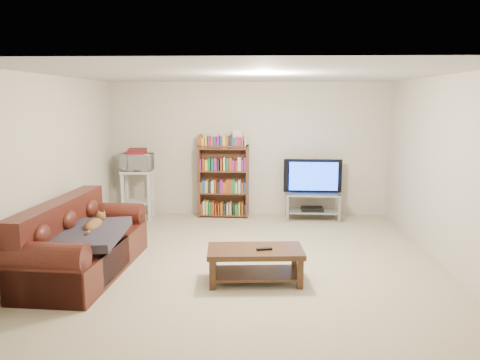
{
  "coord_description": "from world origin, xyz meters",
  "views": [
    {
      "loc": [
        0.1,
        -5.93,
        2.09
      ],
      "look_at": [
        -0.1,
        0.4,
        1.0
      ],
      "focal_mm": 35.0,
      "sensor_mm": 36.0,
      "label": 1
    }
  ],
  "objects_px": {
    "sofa": "(79,247)",
    "tv_stand": "(312,202)",
    "coffee_table": "(255,259)",
    "bookshelf": "(223,180)"
  },
  "relations": [
    {
      "from": "sofa",
      "to": "tv_stand",
      "type": "relative_size",
      "value": 2.22
    },
    {
      "from": "sofa",
      "to": "tv_stand",
      "type": "xyz_separation_m",
      "value": [
        3.15,
        2.66,
        0.01
      ]
    },
    {
      "from": "sofa",
      "to": "coffee_table",
      "type": "relative_size",
      "value": 1.89
    },
    {
      "from": "sofa",
      "to": "coffee_table",
      "type": "distance_m",
      "value": 2.16
    },
    {
      "from": "tv_stand",
      "to": "coffee_table",
      "type": "bearing_deg",
      "value": -107.24
    },
    {
      "from": "sofa",
      "to": "bookshelf",
      "type": "height_order",
      "value": "bookshelf"
    },
    {
      "from": "coffee_table",
      "to": "tv_stand",
      "type": "height_order",
      "value": "tv_stand"
    },
    {
      "from": "coffee_table",
      "to": "bookshelf",
      "type": "bearing_deg",
      "value": 97.21
    },
    {
      "from": "sofa",
      "to": "coffee_table",
      "type": "height_order",
      "value": "sofa"
    },
    {
      "from": "coffee_table",
      "to": "bookshelf",
      "type": "height_order",
      "value": "bookshelf"
    }
  ]
}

